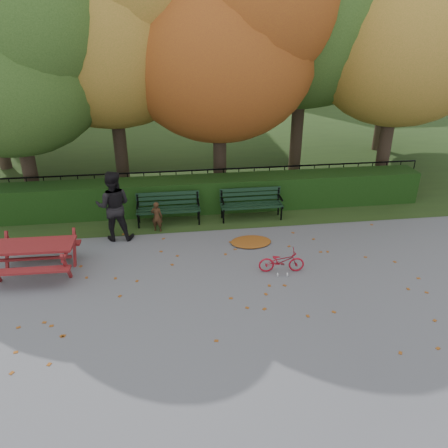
{
  "coord_description": "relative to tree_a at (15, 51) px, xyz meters",
  "views": [
    {
      "loc": [
        -1.25,
        -7.79,
        5.47
      ],
      "look_at": [
        -0.02,
        1.33,
        1.0
      ],
      "focal_mm": 35.0,
      "sensor_mm": 36.0,
      "label": 1
    }
  ],
  "objects": [
    {
      "name": "bench_left",
      "position": [
        3.89,
        -1.88,
        -4.0
      ],
      "size": [
        1.8,
        0.57,
        0.88
      ],
      "color": "black",
      "rests_on": "ground"
    },
    {
      "name": "hedge",
      "position": [
        5.19,
        -1.08,
        -4.02
      ],
      "size": [
        13.0,
        0.9,
        1.0
      ],
      "primitive_type": "cube",
      "color": "black",
      "rests_on": "ground"
    },
    {
      "name": "tree_g",
      "position": [
        13.52,
        4.18,
        0.85
      ],
      "size": [
        6.3,
        6.0,
        8.55
      ],
      "color": "#2E2119",
      "rests_on": "ground"
    },
    {
      "name": "adult",
      "position": [
        2.48,
        -2.68,
        -3.58
      ],
      "size": [
        0.96,
        0.77,
        1.89
      ],
      "primitive_type": "imported",
      "rotation": [
        0.0,
        0.0,
        3.08
      ],
      "color": "black",
      "rests_on": "ground"
    },
    {
      "name": "tree_c",
      "position": [
        6.02,
        0.38,
        0.3
      ],
      "size": [
        6.3,
        6.0,
        8.0
      ],
      "color": "#2E2119",
      "rests_on": "ground"
    },
    {
      "name": "tree_b",
      "position": [
        2.74,
        1.17,
        0.88
      ],
      "size": [
        6.72,
        6.4,
        8.79
      ],
      "color": "#2E2119",
      "rests_on": "ground"
    },
    {
      "name": "leaf_pile",
      "position": [
        6.0,
        -3.43,
        -4.48
      ],
      "size": [
        1.08,
        0.75,
        0.07
      ],
      "primitive_type": "ellipsoid",
      "rotation": [
        0.0,
        0.0,
        0.01
      ],
      "color": "brown",
      "rests_on": "ground"
    },
    {
      "name": "picnic_table",
      "position": [
        0.82,
        -4.23,
        -3.92
      ],
      "size": [
        1.83,
        1.49,
        0.87
      ],
      "rotation": [
        0.0,
        0.0,
        -0.02
      ],
      "color": "maroon",
      "rests_on": "ground"
    },
    {
      "name": "tree_a",
      "position": [
        0.0,
        0.0,
        0.0
      ],
      "size": [
        5.88,
        5.6,
        7.48
      ],
      "color": "#2E2119",
      "rests_on": "ground"
    },
    {
      "name": "building_right",
      "position": [
        13.19,
        22.42,
        1.48
      ],
      "size": [
        9.0,
        6.0,
        12.0
      ],
      "primitive_type": "cube",
      "color": "beige",
      "rests_on": "ground"
    },
    {
      "name": "bench_right",
      "position": [
        6.29,
        -1.88,
        -4.0
      ],
      "size": [
        1.8,
        0.57,
        0.88
      ],
      "color": "black",
      "rests_on": "ground"
    },
    {
      "name": "bicycle",
      "position": [
        6.43,
        -4.9,
        -4.24
      ],
      "size": [
        1.09,
        0.47,
        0.56
      ],
      "primitive_type": "imported",
      "rotation": [
        0.0,
        0.0,
        1.48
      ],
      "color": "#AB0F21",
      "rests_on": "ground"
    },
    {
      "name": "child",
      "position": [
        3.56,
        -2.38,
        -4.09
      ],
      "size": [
        0.36,
        0.29,
        0.87
      ],
      "primitive_type": "imported",
      "rotation": [
        0.0,
        0.0,
        2.84
      ],
      "color": "#3B2313",
      "rests_on": "ground"
    },
    {
      "name": "ground",
      "position": [
        5.19,
        -5.58,
        -4.52
      ],
      "size": [
        90.0,
        90.0,
        0.0
      ],
      "primitive_type": "plane",
      "color": "slate",
      "rests_on": "ground"
    },
    {
      "name": "leaf_scatter",
      "position": [
        5.19,
        -5.28,
        -4.51
      ],
      "size": [
        9.0,
        5.7,
        0.01
      ],
      "primitive_type": null,
      "color": "brown",
      "rests_on": "ground"
    },
    {
      "name": "iron_fence",
      "position": [
        5.19,
        -0.28,
        -3.98
      ],
      "size": [
        14.0,
        0.04,
        1.02
      ],
      "color": "black",
      "rests_on": "ground"
    },
    {
      "name": "tree_e",
      "position": [
        11.71,
        0.19,
        0.56
      ],
      "size": [
        6.09,
        5.8,
        8.16
      ],
      "color": "#2E2119",
      "rests_on": "ground"
    },
    {
      "name": "grass_strip",
      "position": [
        5.19,
        8.42,
        -4.52
      ],
      "size": [
        90.0,
        90.0,
        0.0
      ],
      "primitive_type": "plane",
      "color": "#243716",
      "rests_on": "ground"
    }
  ]
}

